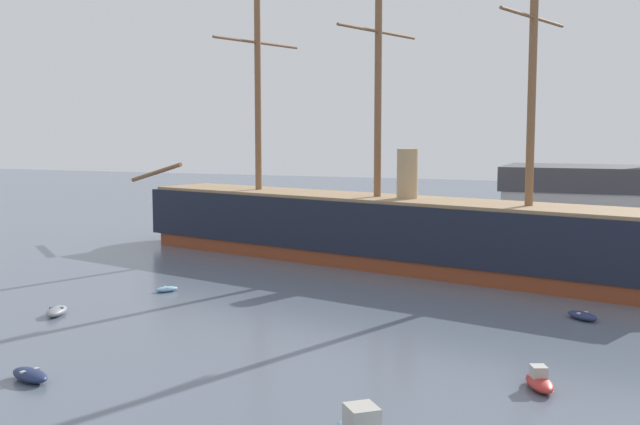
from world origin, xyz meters
name	(u,v)px	position (x,y,z in m)	size (l,w,h in m)	color
tall_ship	(377,229)	(-3.30, 56.51, 3.76)	(70.43, 24.53, 34.53)	brown
dinghy_foreground_left	(30,375)	(-9.51, 12.78, 0.35)	(3.23, 2.17, 0.70)	#1E284C
dinghy_mid_left	(57,311)	(-18.83, 25.73, 0.34)	(2.18, 3.10, 0.67)	gray
motorboat_mid_right	(539,381)	(17.07, 22.12, 0.44)	(2.35, 3.22, 1.25)	#B22D28
dinghy_alongside_bow	(167,289)	(-15.95, 36.26, 0.24)	(1.89, 2.10, 0.47)	#7FB2D6
dinghy_alongside_stern	(582,316)	(18.26, 39.25, 0.31)	(2.74, 2.51, 0.61)	#1E284C
dinghy_distant_centre	(443,257)	(2.32, 62.54, 0.23)	(1.63, 2.14, 0.46)	gray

